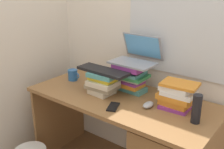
% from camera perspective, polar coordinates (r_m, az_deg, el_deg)
% --- Properties ---
extents(wall_back, '(6.00, 0.06, 2.60)m').
position_cam_1_polar(wall_back, '(2.20, 8.02, 12.21)').
color(wall_back, silver).
rests_on(wall_back, ground).
extents(wall_left, '(0.05, 6.00, 2.60)m').
position_cam_1_polar(wall_left, '(2.55, -15.67, 12.71)').
color(wall_left, beige).
rests_on(wall_left, ground).
extents(book_stack_tall, '(0.25, 0.20, 0.23)m').
position_cam_1_polar(book_stack_tall, '(2.12, 4.08, -0.41)').
color(book_stack_tall, teal).
rests_on(book_stack_tall, desk).
extents(book_stack_keyboard_riser, '(0.26, 0.21, 0.18)m').
position_cam_1_polar(book_stack_keyboard_riser, '(2.08, -1.98, -1.81)').
color(book_stack_keyboard_riser, beige).
rests_on(book_stack_keyboard_riser, desk).
extents(book_stack_side, '(0.27, 0.19, 0.19)m').
position_cam_1_polar(book_stack_side, '(1.90, 13.46, -4.23)').
color(book_stack_side, '#8C338C').
rests_on(book_stack_side, desk).
extents(laptop, '(0.34, 0.29, 0.21)m').
position_cam_1_polar(laptop, '(2.12, 5.12, 3.94)').
color(laptop, gray).
rests_on(laptop, book_stack_tall).
extents(keyboard, '(0.42, 0.15, 0.02)m').
position_cam_1_polar(keyboard, '(2.05, -1.93, 0.78)').
color(keyboard, black).
rests_on(keyboard, book_stack_keyboard_riser).
extents(computer_mouse, '(0.06, 0.10, 0.04)m').
position_cam_1_polar(computer_mouse, '(1.91, 7.64, -6.35)').
color(computer_mouse, '#A5A8AD').
rests_on(computer_mouse, desk).
extents(mug, '(0.12, 0.08, 0.09)m').
position_cam_1_polar(mug, '(2.40, -8.23, -0.09)').
color(mug, '#265999').
rests_on(mug, desk).
extents(water_bottle, '(0.06, 0.06, 0.19)m').
position_cam_1_polar(water_bottle, '(1.75, 17.38, -6.93)').
color(water_bottle, black).
rests_on(water_bottle, desk).
extents(cell_phone, '(0.11, 0.15, 0.01)m').
position_cam_1_polar(cell_phone, '(1.89, 0.25, -6.81)').
color(cell_phone, black).
rests_on(cell_phone, desk).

